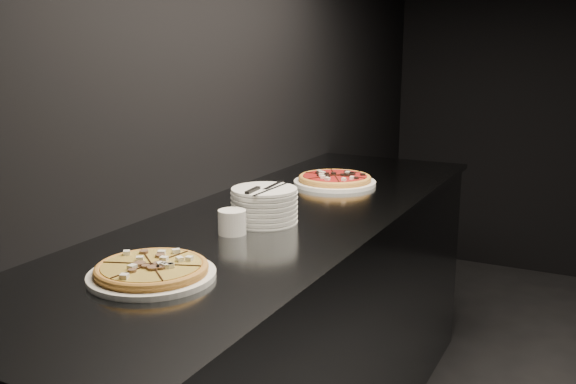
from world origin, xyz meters
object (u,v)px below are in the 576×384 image
at_px(counter, 283,337).
at_px(pizza_mushroom, 152,271).
at_px(cutlery, 264,189).
at_px(ramekin, 232,221).
at_px(plate_stack, 264,205).
at_px(pizza_tomato, 335,180).

bearing_deg(counter, pizza_mushroom, -89.86).
height_order(cutlery, ramekin, cutlery).
bearing_deg(plate_stack, counter, 88.65).
xyz_separation_m(pizza_mushroom, ramekin, (-0.02, 0.41, 0.02)).
bearing_deg(pizza_mushroom, cutlery, 89.60).
relative_size(counter, cutlery, 10.68).
bearing_deg(pizza_tomato, counter, -87.57).
distance_m(pizza_tomato, ramekin, 0.79).
relative_size(counter, plate_stack, 11.41).
xyz_separation_m(counter, plate_stack, (-0.00, -0.12, 0.52)).
xyz_separation_m(pizza_tomato, ramekin, (-0.00, -0.79, 0.02)).
bearing_deg(ramekin, counter, 85.48).
bearing_deg(pizza_tomato, ramekin, -90.11).
xyz_separation_m(cutlery, ramekin, (-0.03, -0.15, -0.08)).
distance_m(pizza_mushroom, plate_stack, 0.58).
bearing_deg(ramekin, plate_stack, 83.11).
distance_m(pizza_mushroom, cutlery, 0.57).
height_order(counter, pizza_mushroom, pizza_mushroom).
height_order(plate_stack, cutlery, cutlery).
relative_size(pizza_mushroom, pizza_tomato, 1.07).
bearing_deg(cutlery, plate_stack, 113.01).
height_order(counter, cutlery, cutlery).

